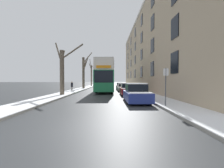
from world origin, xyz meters
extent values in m
plane|color=#303335|center=(0.00, 0.00, 0.00)|extent=(320.00, 320.00, 0.00)
cube|color=gray|center=(-5.00, 53.00, 0.07)|extent=(2.25, 130.00, 0.13)
cube|color=white|center=(-5.00, 53.00, 0.15)|extent=(2.23, 130.00, 0.03)
cube|color=gray|center=(5.00, 53.00, 0.07)|extent=(2.25, 130.00, 0.13)
cube|color=white|center=(5.00, 53.00, 0.15)|extent=(2.23, 130.00, 0.03)
cube|color=tan|center=(10.63, 23.56, 7.31)|extent=(9.00, 44.92, 14.63)
cube|color=black|center=(6.10, 7.09, 3.22)|extent=(0.08, 1.40, 1.80)
cube|color=black|center=(6.10, 13.67, 3.22)|extent=(0.08, 1.40, 1.80)
cube|color=black|center=(6.10, 20.26, 3.22)|extent=(0.08, 1.40, 1.80)
cube|color=black|center=(6.10, 26.85, 3.22)|extent=(0.08, 1.40, 1.80)
cube|color=black|center=(6.10, 33.44, 3.22)|extent=(0.08, 1.40, 1.80)
cube|color=black|center=(6.10, 40.03, 3.22)|extent=(0.08, 1.40, 1.80)
cube|color=black|center=(6.10, 7.09, 6.14)|extent=(0.08, 1.40, 1.80)
cube|color=black|center=(6.10, 13.67, 6.14)|extent=(0.08, 1.40, 1.80)
cube|color=black|center=(6.10, 20.26, 6.14)|extent=(0.08, 1.40, 1.80)
cube|color=black|center=(6.10, 26.85, 6.14)|extent=(0.08, 1.40, 1.80)
cube|color=black|center=(6.10, 33.44, 6.14)|extent=(0.08, 1.40, 1.80)
cube|color=black|center=(6.10, 40.03, 6.14)|extent=(0.08, 1.40, 1.80)
cube|color=black|center=(6.10, 13.67, 9.07)|extent=(0.08, 1.40, 1.80)
cube|color=black|center=(6.10, 20.26, 9.07)|extent=(0.08, 1.40, 1.80)
cube|color=black|center=(6.10, 26.85, 9.07)|extent=(0.08, 1.40, 1.80)
cube|color=black|center=(6.10, 33.44, 9.07)|extent=(0.08, 1.40, 1.80)
cube|color=black|center=(6.10, 40.03, 9.07)|extent=(0.08, 1.40, 1.80)
cube|color=black|center=(6.10, 20.26, 12.00)|extent=(0.08, 1.40, 1.80)
cube|color=black|center=(6.10, 26.85, 12.00)|extent=(0.08, 1.40, 1.80)
cube|color=black|center=(6.10, 33.44, 12.00)|extent=(0.08, 1.40, 1.80)
cube|color=black|center=(6.10, 40.03, 12.00)|extent=(0.08, 1.40, 1.80)
cube|color=beige|center=(6.09, 23.56, 14.11)|extent=(0.12, 44.03, 0.44)
cylinder|color=brown|center=(-4.67, 11.46, 2.56)|extent=(0.48, 0.48, 5.11)
cylinder|color=brown|center=(-5.30, 12.30, 4.92)|extent=(1.49, 1.88, 2.89)
cylinder|color=brown|center=(-3.51, 11.61, 5.03)|extent=(2.43, 0.49, 1.83)
cylinder|color=brown|center=(-4.75, 12.20, 4.61)|extent=(0.35, 1.62, 1.55)
cylinder|color=brown|center=(-4.65, 24.78, 3.19)|extent=(0.49, 0.49, 6.38)
cylinder|color=brown|center=(-4.49, 25.37, 4.84)|extent=(0.53, 1.38, 2.63)
cylinder|color=brown|center=(-3.79, 24.78, 6.31)|extent=(1.86, 0.17, 2.22)
cylinder|color=brown|center=(-4.06, 24.13, 4.97)|extent=(1.41, 1.52, 2.89)
cylinder|color=brown|center=(-4.85, 39.01, 3.12)|extent=(0.38, 0.38, 6.24)
cylinder|color=brown|center=(-4.91, 37.90, 6.37)|extent=(0.27, 2.33, 2.68)
cylinder|color=brown|center=(-5.11, 38.59, 5.86)|extent=(0.70, 1.03, 1.77)
cylinder|color=brown|center=(-4.18, 38.58, 6.07)|extent=(1.47, 1.03, 1.33)
cube|color=#1E7A47|center=(-0.05, 18.25, 1.69)|extent=(2.51, 11.45, 2.70)
cube|color=silver|center=(-0.05, 18.25, 3.75)|extent=(2.46, 11.22, 1.42)
cube|color=beige|center=(-0.05, 18.25, 4.52)|extent=(2.46, 11.22, 0.12)
cube|color=black|center=(-0.05, 18.25, 2.21)|extent=(2.54, 10.07, 1.40)
cube|color=black|center=(-0.05, 18.25, 3.82)|extent=(2.54, 10.07, 1.08)
cube|color=black|center=(-0.05, 12.55, 2.21)|extent=(2.26, 0.06, 1.47)
cube|color=orange|center=(-0.05, 12.54, 3.39)|extent=(1.76, 0.05, 0.32)
cylinder|color=black|center=(-1.14, 14.82, 0.52)|extent=(0.30, 1.04, 1.04)
cylinder|color=black|center=(1.03, 14.82, 0.52)|extent=(0.30, 1.04, 1.04)
cylinder|color=black|center=(-1.14, 21.45, 0.52)|extent=(0.30, 1.04, 1.04)
cylinder|color=black|center=(1.03, 21.45, 0.52)|extent=(0.30, 1.04, 1.04)
cube|color=navy|center=(2.82, 6.55, 0.51)|extent=(1.75, 4.25, 0.68)
cube|color=black|center=(2.82, 6.72, 1.15)|extent=(1.51, 2.13, 0.60)
cube|color=white|center=(2.82, 6.72, 1.49)|extent=(1.47, 2.02, 0.07)
cube|color=white|center=(2.82, 5.04, 0.88)|extent=(1.58, 1.11, 0.06)
cylinder|color=black|center=(2.05, 5.27, 0.34)|extent=(0.20, 0.68, 0.68)
cylinder|color=black|center=(3.58, 5.27, 0.34)|extent=(0.20, 0.68, 0.68)
cylinder|color=black|center=(2.05, 7.82, 0.34)|extent=(0.20, 0.68, 0.68)
cylinder|color=black|center=(3.58, 7.82, 0.34)|extent=(0.20, 0.68, 0.68)
cube|color=maroon|center=(2.82, 12.47, 0.50)|extent=(1.68, 4.01, 0.67)
cube|color=black|center=(2.82, 12.63, 1.10)|extent=(1.45, 2.01, 0.53)
cube|color=white|center=(2.82, 12.63, 1.40)|extent=(1.41, 1.91, 0.07)
cube|color=white|center=(2.82, 11.04, 0.86)|extent=(1.51, 1.05, 0.05)
cylinder|color=black|center=(2.08, 11.26, 0.32)|extent=(0.20, 0.64, 0.64)
cylinder|color=black|center=(3.55, 11.26, 0.32)|extent=(0.20, 0.64, 0.64)
cylinder|color=black|center=(2.08, 13.67, 0.32)|extent=(0.20, 0.64, 0.64)
cylinder|color=black|center=(3.55, 13.67, 0.32)|extent=(0.20, 0.64, 0.64)
cube|color=silver|center=(2.82, 18.56, 0.45)|extent=(1.71, 3.98, 0.56)
cube|color=black|center=(2.82, 18.72, 0.97)|extent=(1.47, 1.99, 0.49)
cube|color=white|center=(2.82, 18.72, 1.25)|extent=(1.43, 1.89, 0.05)
cube|color=white|center=(2.82, 17.15, 0.75)|extent=(1.54, 1.04, 0.04)
cylinder|color=black|center=(2.07, 17.37, 0.33)|extent=(0.20, 0.66, 0.66)
cylinder|color=black|center=(3.56, 17.37, 0.33)|extent=(0.20, 0.66, 0.66)
cylinder|color=black|center=(2.07, 19.75, 0.33)|extent=(0.20, 0.66, 0.66)
cylinder|color=black|center=(3.56, 19.75, 0.33)|extent=(0.20, 0.66, 0.66)
cube|color=black|center=(2.82, 23.34, 0.47)|extent=(1.82, 3.95, 0.61)
cube|color=black|center=(2.82, 23.50, 1.02)|extent=(1.57, 1.98, 0.48)
cube|color=white|center=(2.82, 23.50, 1.30)|extent=(1.53, 1.88, 0.07)
cube|color=white|center=(2.82, 21.94, 0.81)|extent=(1.64, 1.03, 0.06)
cylinder|color=black|center=(2.01, 22.16, 0.33)|extent=(0.20, 0.66, 0.66)
cylinder|color=black|center=(3.62, 22.16, 0.33)|extent=(0.20, 0.66, 0.66)
cylinder|color=black|center=(2.01, 24.53, 0.33)|extent=(0.20, 0.66, 0.66)
cylinder|color=black|center=(3.62, 24.53, 0.33)|extent=(0.20, 0.66, 0.66)
cube|color=white|center=(-2.36, 40.11, 1.30)|extent=(2.04, 4.98, 2.16)
cube|color=black|center=(-2.36, 37.64, 1.80)|extent=(1.79, 0.06, 0.95)
cylinder|color=black|center=(-3.26, 38.52, 0.34)|extent=(0.22, 0.68, 0.68)
cylinder|color=black|center=(-1.46, 38.52, 0.34)|extent=(0.22, 0.68, 0.68)
cylinder|color=black|center=(-3.26, 41.70, 0.34)|extent=(0.22, 0.68, 0.68)
cylinder|color=black|center=(-1.46, 41.70, 0.34)|extent=(0.22, 0.68, 0.68)
cylinder|color=#4C4742|center=(-5.29, 18.18, 0.37)|extent=(0.16, 0.16, 0.74)
cylinder|color=#4C4742|center=(-5.25, 18.03, 0.37)|extent=(0.16, 0.16, 0.74)
cylinder|color=black|center=(-5.27, 18.11, 1.06)|extent=(0.35, 0.35, 0.64)
sphere|color=tan|center=(-5.27, 18.11, 1.48)|extent=(0.20, 0.20, 0.20)
cylinder|color=#4C4F54|center=(4.18, 3.86, 1.26)|extent=(0.07, 0.07, 2.51)
cube|color=silver|center=(4.18, 3.84, 2.26)|extent=(0.32, 0.02, 0.44)
camera|label=1|loc=(0.73, -5.37, 1.73)|focal=24.00mm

